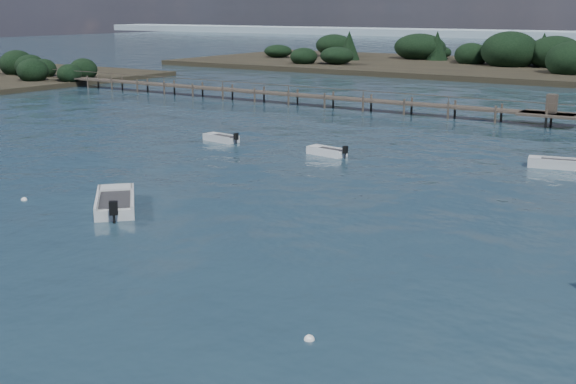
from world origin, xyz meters
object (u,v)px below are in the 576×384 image
Objects in this scene: tender_far_white at (327,153)px; tender_far_grey_b at (554,165)px; tender_far_grey at (221,139)px; jetty at (293,95)px; dinghy_mid_grey at (115,204)px.

tender_far_grey_b reaches higher than tender_far_white.
jetty reaches higher than tender_far_grey.
tender_far_white is 0.05× the size of jetty.
tender_far_grey is 0.05× the size of jetty.
tender_far_grey is at bearing -169.55° from tender_far_grey_b.
tender_far_white is at bearing -51.96° from jetty.
tender_far_grey_b is 26.79m from dinghy_mid_grey.
dinghy_mid_grey is (-2.02, -17.22, 0.03)m from tender_far_white.
tender_far_grey_b is at bearing 53.78° from dinghy_mid_grey.
jetty is (-14.32, 38.11, 0.80)m from dinghy_mid_grey.
tender_far_grey_b is at bearing 10.45° from tender_far_grey.
dinghy_mid_grey reaches higher than tender_far_grey.
tender_far_grey_b is 34.38m from jetty.
tender_far_white is 17.34m from dinghy_mid_grey.
tender_far_grey_b is at bearing 17.66° from tender_far_white.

